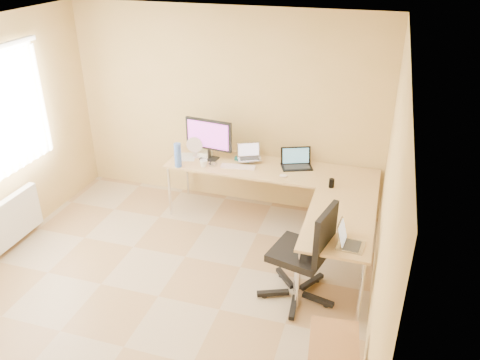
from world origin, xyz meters
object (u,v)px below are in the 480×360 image
(water_bottle, at_px, (178,155))
(desk_main, at_px, (270,193))
(monitor, at_px, (209,139))
(laptop_center, at_px, (249,152))
(office_chair, at_px, (299,255))
(laptop_black, at_px, (297,159))
(desk_return, at_px, (337,250))
(mug, at_px, (204,163))
(laptop_return, at_px, (352,238))
(desk_fan, at_px, (196,147))
(keyboard, at_px, (238,167))

(water_bottle, bearing_deg, desk_main, 14.80)
(monitor, distance_m, laptop_center, 0.54)
(laptop_center, bearing_deg, office_chair, -82.61)
(desk_main, bearing_deg, laptop_black, 20.09)
(desk_return, height_order, office_chair, office_chair)
(laptop_black, height_order, mug, laptop_black)
(mug, distance_m, laptop_return, 2.30)
(monitor, xyz_separation_m, laptop_center, (0.53, 0.06, -0.13))
(desk_main, xyz_separation_m, desk_return, (0.98, -1.00, 0.00))
(laptop_return, bearing_deg, laptop_black, 33.08)
(monitor, bearing_deg, laptop_center, 13.19)
(desk_main, xyz_separation_m, desk_fan, (-1.02, 0.04, 0.50))
(laptop_black, height_order, office_chair, office_chair)
(laptop_center, height_order, laptop_black, same)
(monitor, height_order, office_chair, monitor)
(laptop_return, relative_size, office_chair, 0.27)
(laptop_center, bearing_deg, desk_return, -65.13)
(water_bottle, height_order, office_chair, office_chair)
(mug, bearing_deg, water_bottle, -165.10)
(laptop_center, xyz_separation_m, laptop_return, (1.43, -1.52, -0.04))
(desk_return, distance_m, laptop_center, 1.75)
(water_bottle, relative_size, desk_fan, 1.15)
(water_bottle, distance_m, office_chair, 2.12)
(desk_return, distance_m, office_chair, 0.55)
(desk_return, height_order, desk_fan, desk_fan)
(monitor, relative_size, laptop_center, 2.13)
(desk_return, xyz_separation_m, laptop_black, (-0.67, 1.11, 0.48))
(desk_fan, bearing_deg, water_bottle, -117.07)
(monitor, bearing_deg, water_bottle, -124.83)
(desk_return, distance_m, desk_fan, 2.30)
(desk_return, height_order, keyboard, keyboard)
(desk_return, xyz_separation_m, laptop_center, (-1.28, 1.09, 0.51))
(desk_fan, bearing_deg, desk_return, -36.68)
(desk_main, relative_size, mug, 26.38)
(laptop_black, relative_size, desk_fan, 1.40)
(desk_return, relative_size, keyboard, 3.01)
(monitor, relative_size, desk_fan, 2.36)
(keyboard, bearing_deg, water_bottle, -172.42)
(desk_fan, relative_size, laptop_return, 0.92)
(desk_main, relative_size, monitor, 4.17)
(laptop_center, bearing_deg, keyboard, -140.25)
(desk_main, xyz_separation_m, office_chair, (0.64, -1.41, 0.13))
(monitor, relative_size, laptop_black, 1.68)
(keyboard, bearing_deg, desk_return, -39.98)
(desk_fan, bearing_deg, laptop_center, -5.33)
(mug, distance_m, water_bottle, 0.34)
(laptop_black, distance_m, water_bottle, 1.49)
(laptop_black, xyz_separation_m, desk_fan, (-1.32, -0.07, 0.02))
(monitor, distance_m, mug, 0.33)
(desk_main, bearing_deg, desk_return, -45.73)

